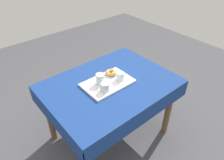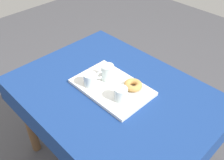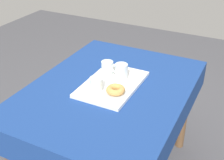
{
  "view_description": "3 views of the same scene",
  "coord_description": "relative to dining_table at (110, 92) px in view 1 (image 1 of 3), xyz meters",
  "views": [
    {
      "loc": [
        -0.99,
        -1.21,
        1.9
      ],
      "look_at": [
        -0.0,
        -0.04,
        0.78
      ],
      "focal_mm": 33.39,
      "sensor_mm": 36.0,
      "label": 1
    },
    {
      "loc": [
        0.79,
        -0.79,
        1.72
      ],
      "look_at": [
        -0.03,
        0.02,
        0.78
      ],
      "focal_mm": 40.42,
      "sensor_mm": 36.0,
      "label": 2
    },
    {
      "loc": [
        1.37,
        0.7,
        1.65
      ],
      "look_at": [
        -0.01,
        0.01,
        0.77
      ],
      "focal_mm": 48.18,
      "sensor_mm": 36.0,
      "label": 3
    }
  ],
  "objects": [
    {
      "name": "ground_plane",
      "position": [
        0.0,
        0.0,
        -0.62
      ],
      "size": [
        6.0,
        6.0,
        0.0
      ],
      "primitive_type": "plane",
      "color": "#47474C"
    },
    {
      "name": "water_glass_near",
      "position": [
        -0.12,
        -0.08,
        0.16
      ],
      "size": [
        0.08,
        0.08,
        0.08
      ],
      "color": "silver",
      "rests_on": "serving_tray"
    },
    {
      "name": "donut_plate_left",
      "position": [
        0.08,
        0.08,
        0.12
      ],
      "size": [
        0.13,
        0.13,
        0.01
      ],
      "primitive_type": "cylinder",
      "color": "silver",
      "rests_on": "serving_tray"
    },
    {
      "name": "tea_mug_left",
      "position": [
        -0.09,
        0.03,
        0.17
      ],
      "size": [
        0.08,
        0.12,
        0.1
      ],
      "color": "silver",
      "rests_on": "serving_tray"
    },
    {
      "name": "dining_table",
      "position": [
        0.0,
        0.0,
        0.0
      ],
      "size": [
        1.21,
        0.9,
        0.72
      ],
      "color": "navy",
      "rests_on": "ground"
    },
    {
      "name": "sugar_donut_left",
      "position": [
        0.08,
        0.08,
        0.15
      ],
      "size": [
        0.11,
        0.11,
        0.04
      ],
      "primitive_type": "torus",
      "color": "tan",
      "rests_on": "donut_plate_left"
    },
    {
      "name": "serving_tray",
      "position": [
        -0.02,
        0.01,
        0.11
      ],
      "size": [
        0.46,
        0.3,
        0.02
      ],
      "primitive_type": "cube",
      "color": "white",
      "rests_on": "dining_table"
    },
    {
      "name": "water_glass_far",
      "position": [
        0.09,
        -0.04,
        0.16
      ],
      "size": [
        0.08,
        0.08,
        0.08
      ],
      "color": "silver",
      "rests_on": "serving_tray"
    }
  ]
}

